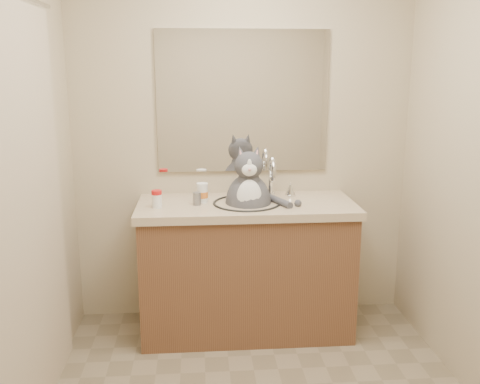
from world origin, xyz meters
name	(u,v)px	position (x,y,z in m)	size (l,w,h in m)	color
room	(267,179)	(0.00, 0.00, 1.20)	(2.22, 2.52, 2.42)	#827259
vanity	(246,265)	(0.00, 0.96, 0.44)	(1.34, 0.59, 1.12)	brown
mirror	(243,102)	(0.00, 1.24, 1.45)	(1.10, 0.02, 0.90)	white
shower_curtain	(26,216)	(-1.05, 0.10, 1.03)	(0.02, 1.30, 1.93)	beige
cat	(249,199)	(0.01, 0.95, 0.87)	(0.40, 0.34, 0.57)	#4B4B50
pill_bottle_redcap	(157,199)	(-0.54, 0.89, 0.90)	(0.08, 0.08, 0.11)	white
pill_bottle_orange	(202,193)	(-0.27, 1.00, 0.91)	(0.07, 0.07, 0.12)	white
grey_canister	(197,199)	(-0.30, 0.93, 0.89)	(0.05, 0.05, 0.08)	slate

